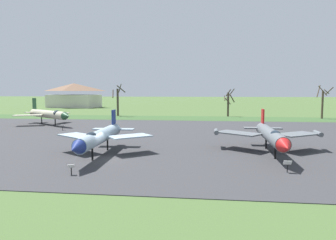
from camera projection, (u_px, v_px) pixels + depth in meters
ground_plane at (102, 160)px, 29.73m from camera, size 600.00×600.00×0.00m
asphalt_apron at (136, 137)px, 44.20m from camera, size 93.44×48.82×0.05m
grass_verge_strip at (165, 118)px, 74.25m from camera, size 153.44×12.00×0.06m
jet_fighter_front_left at (271, 135)px, 32.15m from camera, size 11.53×14.18×4.33m
info_placard_front_left at (287, 165)px, 24.86m from camera, size 0.64×0.33×1.03m
jet_fighter_front_right at (49, 114)px, 59.08m from camera, size 12.95×11.14×5.03m
info_placard_front_right at (62, 127)px, 51.11m from camera, size 0.67×0.33×1.00m
jet_fighter_rear_center at (99, 137)px, 31.27m from camera, size 10.35×13.96×4.29m
info_placard_rear_center at (71, 168)px, 24.21m from camera, size 0.54×0.35×0.88m
bare_tree_far_left at (118, 100)px, 80.04m from camera, size 3.60×3.08×8.22m
bare_tree_left_of_center at (228, 102)px, 79.16m from camera, size 2.72×3.33×7.03m
bare_tree_center at (323, 101)px, 72.19m from camera, size 3.37×3.15×7.79m
visitor_building at (74, 95)px, 121.83m from camera, size 20.32×13.69×9.28m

